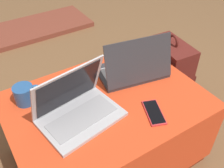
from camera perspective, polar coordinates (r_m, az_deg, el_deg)
ground_plane at (r=1.53m, az=-1.06°, el=-14.97°), size 14.00×14.00×0.00m
ottoman at (r=1.37m, az=-1.16°, el=-9.90°), size 0.91×0.66×0.41m
laptop_near at (r=1.13m, az=-7.67°, el=-5.16°), size 0.37×0.28×0.24m
laptop_far at (r=1.34m, az=4.71°, el=3.52°), size 0.38×0.29×0.23m
cell_phone at (r=1.17m, az=9.11°, el=-6.11°), size 0.12×0.17×0.01m
backpack at (r=1.74m, az=12.29°, el=1.99°), size 0.24×0.31×0.51m
coffee_mug at (r=1.25m, az=-18.40°, el=-2.13°), size 0.13×0.09×0.09m
fireplace_hearth at (r=2.74m, az=-19.68°, el=10.62°), size 1.40×0.50×0.04m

